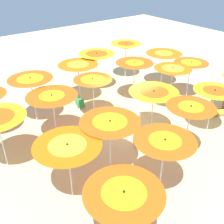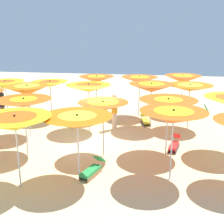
{
  "view_description": "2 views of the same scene",
  "coord_description": "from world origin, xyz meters",
  "px_view_note": "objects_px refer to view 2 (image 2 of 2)",
  "views": [
    {
      "loc": [
        -8.86,
        7.4,
        7.47
      ],
      "look_at": [
        -0.1,
        0.78,
        1.05
      ],
      "focal_mm": 43.15,
      "sensor_mm": 36.0,
      "label": 1
    },
    {
      "loc": [
        12.01,
        2.81,
        4.8
      ],
      "look_at": [
        -2.06,
        0.6,
        0.84
      ],
      "focal_mm": 46.79,
      "sensor_mm": 36.0,
      "label": 2
    }
  ],
  "objects_px": {
    "lounger_0": "(92,170)",
    "beach_umbrella_1": "(140,80)",
    "lounger_1": "(174,145)",
    "beachgoer_2": "(28,95)",
    "lounger_4": "(146,120)",
    "beach_umbrella_13": "(24,103)",
    "lounger_3": "(197,112)",
    "beach_umbrella_5": "(190,88)",
    "lounger_2": "(18,118)",
    "beach_umbrella_6": "(151,88)",
    "beach_umbrella_16": "(173,117)",
    "beach_umbrella_3": "(50,84)",
    "beach_umbrella_8": "(27,90)",
    "beach_umbrella_4": "(5,85)",
    "beach_umbrella_18": "(15,123)",
    "beachgoer_0": "(114,111)",
    "beach_umbrella_0": "(183,79)",
    "beachgoer_1": "(2,105)",
    "beach_umbrella_7": "(89,88)",
    "beach_umbrella_12": "(103,106)",
    "beach_umbrella_17": "(77,122)",
    "beach_ball": "(220,116)",
    "beach_umbrella_11": "(168,105)",
    "beach_umbrella_2": "(97,79)"
  },
  "relations": [
    {
      "from": "beach_umbrella_5",
      "to": "lounger_1",
      "type": "relative_size",
      "value": 1.7
    },
    {
      "from": "beach_umbrella_11",
      "to": "beach_umbrella_16",
      "type": "relative_size",
      "value": 0.96
    },
    {
      "from": "beach_umbrella_7",
      "to": "beach_umbrella_18",
      "type": "bearing_deg",
      "value": -8.8
    },
    {
      "from": "beach_umbrella_6",
      "to": "beach_umbrella_18",
      "type": "height_order",
      "value": "beach_umbrella_18"
    },
    {
      "from": "lounger_1",
      "to": "beachgoer_2",
      "type": "distance_m",
      "value": 10.42
    },
    {
      "from": "beach_umbrella_6",
      "to": "beach_ball",
      "type": "relative_size",
      "value": 8.03
    },
    {
      "from": "beach_umbrella_7",
      "to": "beachgoer_2",
      "type": "distance_m",
      "value": 6.11
    },
    {
      "from": "beach_umbrella_0",
      "to": "beachgoer_1",
      "type": "distance_m",
      "value": 10.25
    },
    {
      "from": "beach_umbrella_0",
      "to": "beach_umbrella_16",
      "type": "bearing_deg",
      "value": -6.33
    },
    {
      "from": "beach_umbrella_6",
      "to": "beach_umbrella_16",
      "type": "relative_size",
      "value": 0.97
    },
    {
      "from": "beach_umbrella_6",
      "to": "beach_umbrella_12",
      "type": "xyz_separation_m",
      "value": [
        3.75,
        -1.73,
        -0.06
      ]
    },
    {
      "from": "beach_umbrella_13",
      "to": "lounger_3",
      "type": "relative_size",
      "value": 1.83
    },
    {
      "from": "beach_umbrella_12",
      "to": "beach_ball",
      "type": "xyz_separation_m",
      "value": [
        -6.17,
        5.62,
        -1.89
      ]
    },
    {
      "from": "lounger_1",
      "to": "beachgoer_0",
      "type": "xyz_separation_m",
      "value": [
        -2.14,
        -2.87,
        0.77
      ]
    },
    {
      "from": "lounger_3",
      "to": "beach_ball",
      "type": "distance_m",
      "value": 1.3
    },
    {
      "from": "beach_umbrella_13",
      "to": "lounger_4",
      "type": "xyz_separation_m",
      "value": [
        -4.79,
        4.5,
        -1.93
      ]
    },
    {
      "from": "beach_umbrella_0",
      "to": "lounger_2",
      "type": "bearing_deg",
      "value": -72.62
    },
    {
      "from": "beach_umbrella_2",
      "to": "lounger_1",
      "type": "relative_size",
      "value": 1.82
    },
    {
      "from": "beach_umbrella_7",
      "to": "beach_umbrella_0",
      "type": "bearing_deg",
      "value": 128.17
    },
    {
      "from": "beach_umbrella_12",
      "to": "beach_umbrella_17",
      "type": "bearing_deg",
      "value": -11.45
    },
    {
      "from": "lounger_0",
      "to": "beach_umbrella_1",
      "type": "bearing_deg",
      "value": -170.7
    },
    {
      "from": "beach_umbrella_4",
      "to": "beach_umbrella_18",
      "type": "bearing_deg",
      "value": 30.42
    },
    {
      "from": "beach_umbrella_0",
      "to": "beach_umbrella_6",
      "type": "xyz_separation_m",
      "value": [
        2.91,
        -1.73,
        -0.02
      ]
    },
    {
      "from": "beach_umbrella_7",
      "to": "lounger_4",
      "type": "xyz_separation_m",
      "value": [
        -1.49,
        2.73,
        -1.94
      ]
    },
    {
      "from": "beach_umbrella_2",
      "to": "beachgoer_0",
      "type": "relative_size",
      "value": 1.36
    },
    {
      "from": "beach_umbrella_6",
      "to": "beach_umbrella_7",
      "type": "xyz_separation_m",
      "value": [
        0.8,
        -2.99,
        0.04
      ]
    },
    {
      "from": "beach_umbrella_8",
      "to": "beach_umbrella_16",
      "type": "xyz_separation_m",
      "value": [
        3.26,
        6.39,
        -0.01
      ]
    },
    {
      "from": "beach_umbrella_3",
      "to": "beachgoer_0",
      "type": "distance_m",
      "value": 4.0
    },
    {
      "from": "beach_umbrella_3",
      "to": "beach_umbrella_17",
      "type": "relative_size",
      "value": 0.97
    },
    {
      "from": "beach_umbrella_6",
      "to": "beach_umbrella_17",
      "type": "distance_m",
      "value": 6.24
    },
    {
      "from": "lounger_2",
      "to": "beach_umbrella_13",
      "type": "bearing_deg",
      "value": 146.17
    },
    {
      "from": "beach_umbrella_5",
      "to": "beachgoer_1",
      "type": "height_order",
      "value": "beach_umbrella_5"
    },
    {
      "from": "beach_umbrella_7",
      "to": "lounger_0",
      "type": "distance_m",
      "value": 5.13
    },
    {
      "from": "lounger_3",
      "to": "beachgoer_1",
      "type": "distance_m",
      "value": 11.05
    },
    {
      "from": "beach_umbrella_2",
      "to": "beach_ball",
      "type": "height_order",
      "value": "beach_umbrella_2"
    },
    {
      "from": "beach_umbrella_12",
      "to": "lounger_0",
      "type": "bearing_deg",
      "value": -3.34
    },
    {
      "from": "beach_umbrella_3",
      "to": "beach_umbrella_11",
      "type": "xyz_separation_m",
      "value": [
        3.81,
        6.2,
        0.03
      ]
    },
    {
      "from": "beach_umbrella_3",
      "to": "beach_umbrella_6",
      "type": "bearing_deg",
      "value": 83.64
    },
    {
      "from": "beach_umbrella_4",
      "to": "beach_umbrella_3",
      "type": "bearing_deg",
      "value": 91.24
    },
    {
      "from": "beach_umbrella_2",
      "to": "beach_umbrella_11",
      "type": "bearing_deg",
      "value": 40.4
    },
    {
      "from": "beach_umbrella_18",
      "to": "beach_umbrella_11",
      "type": "bearing_deg",
      "value": 126.03
    },
    {
      "from": "beach_umbrella_5",
      "to": "lounger_2",
      "type": "relative_size",
      "value": 1.72
    },
    {
      "from": "beach_umbrella_18",
      "to": "beachgoer_0",
      "type": "height_order",
      "value": "beach_umbrella_18"
    },
    {
      "from": "beach_umbrella_3",
      "to": "beach_umbrella_8",
      "type": "xyz_separation_m",
      "value": [
        2.63,
        -0.09,
        0.17
      ]
    },
    {
      "from": "beachgoer_0",
      "to": "beach_umbrella_1",
      "type": "bearing_deg",
      "value": -7.17
    },
    {
      "from": "lounger_0",
      "to": "lounger_1",
      "type": "distance_m",
      "value": 4.03
    },
    {
      "from": "lounger_0",
      "to": "lounger_4",
      "type": "height_order",
      "value": "lounger_4"
    },
    {
      "from": "beach_umbrella_12",
      "to": "lounger_4",
      "type": "distance_m",
      "value": 5.02
    },
    {
      "from": "beach_umbrella_13",
      "to": "lounger_3",
      "type": "distance_m",
      "value": 10.29
    },
    {
      "from": "beach_umbrella_6",
      "to": "beach_ball",
      "type": "height_order",
      "value": "beach_umbrella_6"
    }
  ]
}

